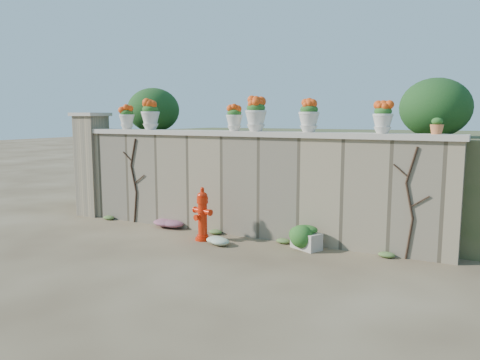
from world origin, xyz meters
The scene contains 21 objects.
ground centered at (0.00, 0.00, 0.00)m, with size 80.00×80.00×0.00m, color #4C3A26.
stone_wall centered at (0.00, 1.80, 1.00)m, with size 8.00×0.40×2.00m, color #8D7C5E.
wall_cap centered at (0.00, 1.80, 2.05)m, with size 8.10×0.52×0.10m, color beige.
gate_pillar centered at (-4.15, 1.80, 1.26)m, with size 0.72×0.72×2.48m.
raised_fill centered at (0.00, 5.00, 1.00)m, with size 9.00×6.00×2.00m, color #384C23.
back_shrub_left centered at (-3.20, 3.00, 2.55)m, with size 1.30×1.30×1.10m, color #143814.
back_shrub_right centered at (3.40, 3.00, 2.55)m, with size 1.30×1.30×1.10m, color #143814.
vine_left centered at (-2.67, 1.58, 0.99)m, with size 0.60×0.04×1.91m.
vine_right centered at (3.23, 1.58, 0.99)m, with size 0.60×0.04×1.91m.
fire_hydrant centered at (-0.49, 1.00, 0.52)m, with size 0.45×0.32×1.03m.
planter_box centered at (1.51, 1.36, 0.20)m, with size 0.61×0.51×0.44m.
green_shrub centered at (1.36, 1.33, 0.27)m, with size 0.57×0.52×0.54m, color #1E5119.
magenta_clump centered at (-1.76, 1.53, 0.12)m, with size 0.87×0.58×0.23m, color #C5278A.
white_flowers centered at (-0.05, 0.86, 0.09)m, with size 0.50×0.40×0.18m, color white.
urn_pot_0 centered at (-3.02, 1.80, 2.37)m, with size 0.34×0.34×0.54m.
urn_pot_1 centered at (-2.34, 1.80, 2.42)m, with size 0.41×0.41×0.64m.
urn_pot_2 centered at (-0.22, 1.80, 2.36)m, with size 0.33×0.33×0.52m.
urn_pot_3 centered at (0.26, 1.80, 2.43)m, with size 0.42×0.42×0.66m.
urn_pot_4 centered at (1.35, 1.80, 2.40)m, with size 0.38×0.38×0.60m.
urn_pot_5 centered at (2.69, 1.80, 2.37)m, with size 0.34×0.34×0.54m.
terracotta_pot centered at (3.55, 1.80, 2.22)m, with size 0.22×0.22×0.26m.
Camera 1 is at (4.31, -6.49, 2.38)m, focal length 35.00 mm.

